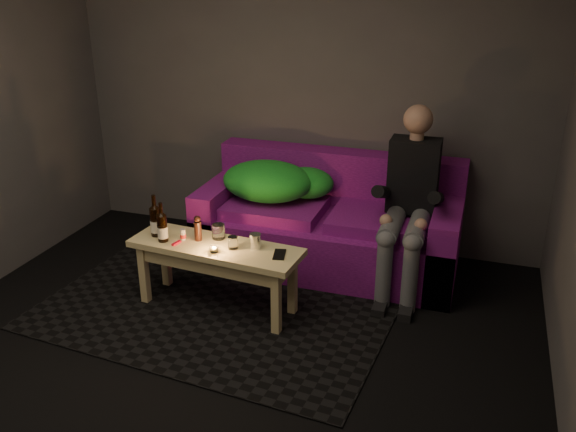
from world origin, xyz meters
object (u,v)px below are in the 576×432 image
Objects in this scene: person at (409,198)px; coffee_table at (216,256)px; steel_cup at (255,241)px; beer_bottle_a at (155,221)px; sofa at (330,227)px; beer_bottle_b at (162,227)px.

coffee_table is at bearing -147.09° from person.
beer_bottle_a is at bearing -178.41° from steel_cup.
coffee_table is (-1.19, -0.77, -0.29)m from person.
steel_cup is at bearing -140.97° from person.
beer_bottle_a is 2.86× the size of steel_cup.
steel_cup is at bearing 6.71° from coffee_table.
sofa is at bearing 165.32° from person.
steel_cup is at bearing -107.52° from sofa.
person is at bearing -14.68° from sofa.
beer_bottle_b is 0.66m from steel_cup.
person is at bearing 27.96° from beer_bottle_b.
beer_bottle_b is 2.67× the size of steel_cup.
beer_bottle_a is at bearing -155.30° from person.
coffee_table is 4.06× the size of beer_bottle_a.
beer_bottle_b reaches higher than steel_cup.
beer_bottle_b reaches higher than coffee_table.
steel_cup reaches higher than coffee_table.
person is at bearing 32.91° from coffee_table.
person is 4.43× the size of beer_bottle_a.
sofa is at bearing 42.03° from beer_bottle_a.
sofa is at bearing 46.74° from beer_bottle_b.
sofa reaches higher than steel_cup.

